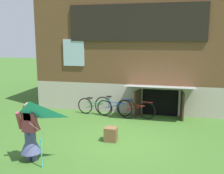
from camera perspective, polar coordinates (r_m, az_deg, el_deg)
ground_plane at (r=8.09m, az=1.92°, el=-11.63°), size 60.00×60.00×0.00m
log_house at (r=12.85m, az=6.69°, el=8.88°), size 8.66×5.94×5.38m
person at (r=6.99m, az=-17.36°, el=-10.21°), size 0.60×0.52×1.51m
kite at (r=6.13m, az=-17.33°, el=-7.04°), size 1.03×1.07×1.57m
bicycle_red at (r=10.24m, az=5.12°, el=-4.77°), size 1.58×0.33×0.73m
bicycle_blue at (r=10.31m, az=0.59°, el=-4.39°), size 1.76×0.47×0.82m
bicycle_green at (r=10.60m, az=-3.76°, el=-4.26°), size 1.53×0.33×0.71m
wooden_crate at (r=8.01m, az=-0.26°, el=-10.23°), size 0.37×0.31×0.43m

